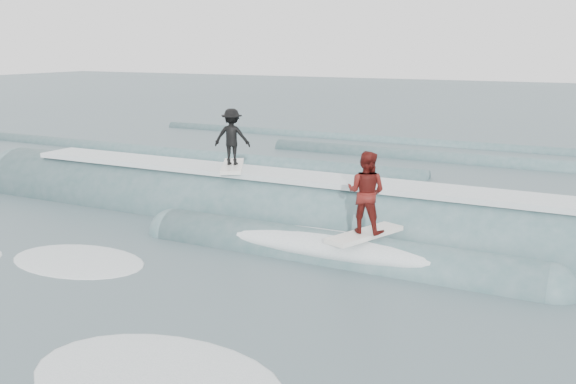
% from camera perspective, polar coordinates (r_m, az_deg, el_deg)
% --- Properties ---
extents(ground, '(160.00, 160.00, 0.00)m').
position_cam_1_polar(ground, '(11.81, -13.05, -10.84)').
color(ground, '#3F565C').
rests_on(ground, ground).
extents(breaking_wave, '(23.83, 4.06, 2.56)m').
position_cam_1_polar(breaking_wave, '(16.82, 1.82, -3.14)').
color(breaking_wave, '#3A6063').
rests_on(breaking_wave, ground).
extents(surfer_black, '(1.45, 2.02, 1.65)m').
position_cam_1_polar(surfer_black, '(17.79, -4.99, 4.63)').
color(surfer_black, white).
rests_on(surfer_black, ground).
extents(surfer_red, '(1.21, 2.07, 1.89)m').
position_cam_1_polar(surfer_red, '(13.88, 6.95, -0.37)').
color(surfer_red, white).
rests_on(surfer_red, ground).
extents(whitewater, '(12.94, 9.15, 0.10)m').
position_cam_1_polar(whitewater, '(11.44, -18.57, -12.01)').
color(whitewater, white).
rests_on(whitewater, ground).
extents(far_swells, '(35.86, 8.65, 0.80)m').
position_cam_1_polar(far_swells, '(27.96, 6.53, 3.22)').
color(far_swells, '#3A6063').
rests_on(far_swells, ground).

